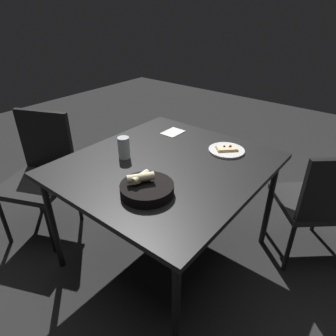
{
  "coord_description": "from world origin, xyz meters",
  "views": [
    {
      "loc": [
        1.2,
        0.98,
        1.58
      ],
      "look_at": [
        0.06,
        0.06,
        0.75
      ],
      "focal_mm": 31.51,
      "sensor_mm": 36.0,
      "label": 1
    }
  ],
  "objects_px": {
    "chair_near": "(41,168)",
    "pizza_plate": "(227,150)",
    "bread_basket": "(146,188)",
    "dining_table": "(166,170)",
    "beer_glass": "(124,149)",
    "chair_far": "(321,201)"
  },
  "relations": [
    {
      "from": "dining_table",
      "to": "pizza_plate",
      "type": "height_order",
      "value": "pizza_plate"
    },
    {
      "from": "beer_glass",
      "to": "chair_near",
      "type": "bearing_deg",
      "value": -72.99
    },
    {
      "from": "bread_basket",
      "to": "beer_glass",
      "type": "relative_size",
      "value": 2.0
    },
    {
      "from": "chair_far",
      "to": "beer_glass",
      "type": "bearing_deg",
      "value": -55.91
    },
    {
      "from": "dining_table",
      "to": "bread_basket",
      "type": "relative_size",
      "value": 4.4
    },
    {
      "from": "dining_table",
      "to": "chair_near",
      "type": "distance_m",
      "value": 0.99
    },
    {
      "from": "pizza_plate",
      "to": "bread_basket",
      "type": "xyz_separation_m",
      "value": [
        0.68,
        -0.08,
        0.02
      ]
    },
    {
      "from": "pizza_plate",
      "to": "bread_basket",
      "type": "relative_size",
      "value": 0.85
    },
    {
      "from": "bread_basket",
      "to": "pizza_plate",
      "type": "bearing_deg",
      "value": 173.27
    },
    {
      "from": "bread_basket",
      "to": "chair_far",
      "type": "xyz_separation_m",
      "value": [
        -0.9,
        0.66,
        -0.29
      ]
    },
    {
      "from": "dining_table",
      "to": "chair_near",
      "type": "height_order",
      "value": "chair_near"
    },
    {
      "from": "bread_basket",
      "to": "chair_near",
      "type": "relative_size",
      "value": 0.3
    },
    {
      "from": "dining_table",
      "to": "chair_far",
      "type": "height_order",
      "value": "chair_far"
    },
    {
      "from": "beer_glass",
      "to": "chair_near",
      "type": "height_order",
      "value": "chair_near"
    },
    {
      "from": "pizza_plate",
      "to": "chair_far",
      "type": "xyz_separation_m",
      "value": [
        -0.22,
        0.58,
        -0.26
      ]
    },
    {
      "from": "chair_near",
      "to": "pizza_plate",
      "type": "bearing_deg",
      "value": 121.04
    },
    {
      "from": "bread_basket",
      "to": "chair_far",
      "type": "bearing_deg",
      "value": 143.83
    },
    {
      "from": "bread_basket",
      "to": "beer_glass",
      "type": "distance_m",
      "value": 0.42
    },
    {
      "from": "dining_table",
      "to": "chair_near",
      "type": "bearing_deg",
      "value": -70.96
    },
    {
      "from": "bread_basket",
      "to": "beer_glass",
      "type": "xyz_separation_m",
      "value": [
        -0.2,
        -0.37,
        0.03
      ]
    },
    {
      "from": "chair_far",
      "to": "chair_near",
      "type": "bearing_deg",
      "value": -62.14
    },
    {
      "from": "chair_near",
      "to": "dining_table",
      "type": "bearing_deg",
      "value": 109.04
    }
  ]
}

